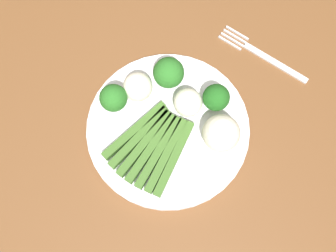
{
  "coord_description": "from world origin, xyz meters",
  "views": [
    {
      "loc": [
        -0.06,
        -0.18,
        1.33
      ],
      "look_at": [
        0.06,
        -0.04,
        0.77
      ],
      "focal_mm": 41.25,
      "sensor_mm": 36.0,
      "label": 1
    }
  ],
  "objects_px": {
    "cauliflower_right": "(138,87)",
    "cauliflower_mid": "(188,103)",
    "broccoli_outer_edge": "(216,98)",
    "broccoli_near_center": "(169,73)",
    "dining_table": "(130,151)",
    "fork": "(262,55)",
    "plate": "(168,128)",
    "asparagus_bundle": "(153,146)",
    "broccoli_back": "(113,98)",
    "cauliflower_edge": "(221,133)"
  },
  "relations": [
    {
      "from": "cauliflower_mid",
      "to": "cauliflower_edge",
      "type": "relative_size",
      "value": 0.78
    },
    {
      "from": "cauliflower_edge",
      "to": "dining_table",
      "type": "bearing_deg",
      "value": 134.35
    },
    {
      "from": "broccoli_outer_edge",
      "to": "fork",
      "type": "xyz_separation_m",
      "value": [
        0.13,
        0.02,
        -0.04
      ]
    },
    {
      "from": "cauliflower_edge",
      "to": "cauliflower_right",
      "type": "bearing_deg",
      "value": 108.15
    },
    {
      "from": "asparagus_bundle",
      "to": "cauliflower_mid",
      "type": "distance_m",
      "value": 0.09
    },
    {
      "from": "dining_table",
      "to": "cauliflower_mid",
      "type": "relative_size",
      "value": 26.23
    },
    {
      "from": "asparagus_bundle",
      "to": "cauliflower_mid",
      "type": "height_order",
      "value": "cauliflower_mid"
    },
    {
      "from": "cauliflower_right",
      "to": "cauliflower_mid",
      "type": "xyz_separation_m",
      "value": [
        0.04,
        -0.07,
        -0.0
      ]
    },
    {
      "from": "plate",
      "to": "broccoli_near_center",
      "type": "xyz_separation_m",
      "value": [
        0.05,
        0.06,
        0.04
      ]
    },
    {
      "from": "cauliflower_edge",
      "to": "fork",
      "type": "distance_m",
      "value": 0.18
    },
    {
      "from": "dining_table",
      "to": "cauliflower_mid",
      "type": "xyz_separation_m",
      "value": [
        0.1,
        -0.04,
        0.15
      ]
    },
    {
      "from": "dining_table",
      "to": "broccoli_back",
      "type": "relative_size",
      "value": 22.3
    },
    {
      "from": "broccoli_outer_edge",
      "to": "asparagus_bundle",
      "type": "bearing_deg",
      "value": 175.51
    },
    {
      "from": "broccoli_outer_edge",
      "to": "cauliflower_edge",
      "type": "distance_m",
      "value": 0.06
    },
    {
      "from": "broccoli_near_center",
      "to": "dining_table",
      "type": "bearing_deg",
      "value": -172.12
    },
    {
      "from": "plate",
      "to": "broccoli_back",
      "type": "bearing_deg",
      "value": 115.92
    },
    {
      "from": "dining_table",
      "to": "broccoli_outer_edge",
      "type": "height_order",
      "value": "broccoli_outer_edge"
    },
    {
      "from": "cauliflower_right",
      "to": "broccoli_near_center",
      "type": "bearing_deg",
      "value": -19.39
    },
    {
      "from": "broccoli_near_center",
      "to": "cauliflower_right",
      "type": "bearing_deg",
      "value": 160.61
    },
    {
      "from": "asparagus_bundle",
      "to": "cauliflower_right",
      "type": "xyz_separation_m",
      "value": [
        0.04,
        0.08,
        0.02
      ]
    },
    {
      "from": "broccoli_near_center",
      "to": "fork",
      "type": "distance_m",
      "value": 0.17
    },
    {
      "from": "plate",
      "to": "fork",
      "type": "relative_size",
      "value": 1.54
    },
    {
      "from": "plate",
      "to": "asparagus_bundle",
      "type": "height_order",
      "value": "asparagus_bundle"
    },
    {
      "from": "fork",
      "to": "broccoli_near_center",
      "type": "bearing_deg",
      "value": 54.34
    },
    {
      "from": "cauliflower_mid",
      "to": "asparagus_bundle",
      "type": "bearing_deg",
      "value": -170.19
    },
    {
      "from": "broccoli_back",
      "to": "cauliflower_mid",
      "type": "distance_m",
      "value": 0.11
    },
    {
      "from": "asparagus_bundle",
      "to": "plate",
      "type": "bearing_deg",
      "value": 177.45
    },
    {
      "from": "broccoli_outer_edge",
      "to": "cauliflower_edge",
      "type": "height_order",
      "value": "cauliflower_edge"
    },
    {
      "from": "cauliflower_mid",
      "to": "cauliflower_edge",
      "type": "distance_m",
      "value": 0.07
    },
    {
      "from": "plate",
      "to": "cauliflower_edge",
      "type": "relative_size",
      "value": 4.49
    },
    {
      "from": "cauliflower_right",
      "to": "broccoli_back",
      "type": "bearing_deg",
      "value": 170.77
    },
    {
      "from": "broccoli_outer_edge",
      "to": "broccoli_near_center",
      "type": "relative_size",
      "value": 0.87
    },
    {
      "from": "asparagus_bundle",
      "to": "broccoli_back",
      "type": "height_order",
      "value": "broccoli_back"
    },
    {
      "from": "dining_table",
      "to": "broccoli_outer_edge",
      "type": "relative_size",
      "value": 22.81
    },
    {
      "from": "plate",
      "to": "cauliflower_right",
      "type": "relative_size",
      "value": 5.49
    },
    {
      "from": "broccoli_outer_edge",
      "to": "cauliflower_mid",
      "type": "distance_m",
      "value": 0.04
    },
    {
      "from": "asparagus_bundle",
      "to": "broccoli_near_center",
      "type": "relative_size",
      "value": 2.36
    },
    {
      "from": "plate",
      "to": "cauliflower_mid",
      "type": "xyz_separation_m",
      "value": [
        0.04,
        0.0,
        0.03
      ]
    },
    {
      "from": "dining_table",
      "to": "cauliflower_edge",
      "type": "height_order",
      "value": "cauliflower_edge"
    },
    {
      "from": "cauliflower_right",
      "to": "cauliflower_edge",
      "type": "relative_size",
      "value": 0.82
    },
    {
      "from": "broccoli_near_center",
      "to": "cauliflower_right",
      "type": "height_order",
      "value": "broccoli_near_center"
    },
    {
      "from": "dining_table",
      "to": "asparagus_bundle",
      "type": "relative_size",
      "value": 8.35
    },
    {
      "from": "plate",
      "to": "broccoli_outer_edge",
      "type": "xyz_separation_m",
      "value": [
        0.08,
        -0.02,
        0.04
      ]
    },
    {
      "from": "plate",
      "to": "broccoli_outer_edge",
      "type": "height_order",
      "value": "broccoli_outer_edge"
    },
    {
      "from": "cauliflower_right",
      "to": "plate",
      "type": "bearing_deg",
      "value": -91.34
    },
    {
      "from": "asparagus_bundle",
      "to": "broccoli_outer_edge",
      "type": "height_order",
      "value": "broccoli_outer_edge"
    },
    {
      "from": "asparagus_bundle",
      "to": "cauliflower_right",
      "type": "relative_size",
      "value": 3.02
    },
    {
      "from": "cauliflower_edge",
      "to": "fork",
      "type": "height_order",
      "value": "cauliflower_edge"
    },
    {
      "from": "cauliflower_right",
      "to": "broccoli_outer_edge",
      "type": "bearing_deg",
      "value": -50.16
    },
    {
      "from": "cauliflower_right",
      "to": "cauliflower_mid",
      "type": "relative_size",
      "value": 1.04
    }
  ]
}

